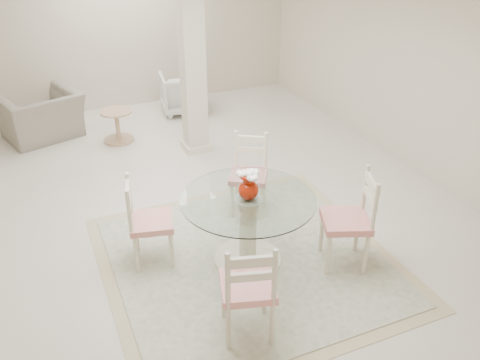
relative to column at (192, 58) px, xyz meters
name	(u,v)px	position (x,y,z in m)	size (l,w,h in m)	color
ground	(192,196)	(-0.50, -1.30, -1.35)	(7.00, 7.00, 0.00)	silver
room_shell	(184,48)	(-0.50, -1.30, 0.51)	(6.02, 7.02, 2.71)	beige
column	(192,58)	(0.00, 0.00, 0.00)	(0.30, 0.30, 2.70)	beige
area_rug	(248,261)	(-0.39, -2.76, -1.34)	(2.84, 2.84, 0.02)	tan
dining_table	(248,230)	(-0.39, -2.76, -0.97)	(1.30, 1.30, 0.75)	beige
red_vase	(249,185)	(-0.39, -2.76, -0.45)	(0.23, 0.21, 0.30)	#A61A05
dining_chair_east	(354,214)	(0.54, -3.18, -0.76)	(0.58, 0.58, 1.12)	beige
dining_chair_north	(249,168)	(0.04, -1.83, -0.80)	(0.57, 0.57, 1.04)	#F7F1CB
dining_chair_west	(144,216)	(-1.32, -2.35, -0.80)	(0.50, 0.50, 1.04)	#F3EAC8
dining_chair_south	(249,284)	(-0.80, -3.69, -0.77)	(0.54, 0.54, 1.09)	beige
recliner_taupe	(41,116)	(-2.02, 1.31, -0.99)	(1.10, 0.96, 0.71)	gray
armchair_white	(183,93)	(0.29, 1.52, -1.01)	(0.72, 0.74, 0.68)	silver
side_table	(118,127)	(-1.00, 0.72, -1.12)	(0.47, 0.47, 0.49)	tan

